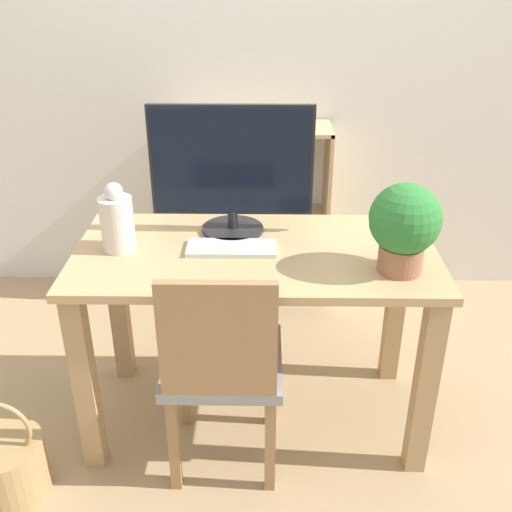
# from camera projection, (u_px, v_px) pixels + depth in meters

# --- Properties ---
(ground_plane) EXTENTS (10.00, 10.00, 0.00)m
(ground_plane) POSITION_uv_depth(u_px,v_px,m) (256.00, 414.00, 2.43)
(ground_plane) COLOR tan
(wall_back) EXTENTS (8.00, 0.05, 2.60)m
(wall_back) POSITION_uv_depth(u_px,v_px,m) (259.00, 38.00, 2.84)
(wall_back) COLOR silver
(wall_back) RESTS_ON ground_plane
(desk) EXTENTS (1.27, 0.63, 0.74)m
(desk) POSITION_uv_depth(u_px,v_px,m) (256.00, 288.00, 2.16)
(desk) COLOR tan
(desk) RESTS_ON ground_plane
(monitor) EXTENTS (0.58, 0.23, 0.47)m
(monitor) POSITION_uv_depth(u_px,v_px,m) (232.00, 167.00, 2.11)
(monitor) COLOR #232326
(monitor) RESTS_ON desk
(keyboard) EXTENTS (0.31, 0.13, 0.02)m
(keyboard) POSITION_uv_depth(u_px,v_px,m) (232.00, 248.00, 2.08)
(keyboard) COLOR silver
(keyboard) RESTS_ON desk
(vase) EXTENTS (0.12, 0.12, 0.24)m
(vase) POSITION_uv_depth(u_px,v_px,m) (117.00, 221.00, 2.05)
(vase) COLOR silver
(vase) RESTS_ON desk
(potted_plant) EXTENTS (0.23, 0.23, 0.30)m
(potted_plant) POSITION_uv_depth(u_px,v_px,m) (404.00, 225.00, 1.88)
(potted_plant) COLOR #9E6647
(potted_plant) RESTS_ON desk
(chair) EXTENTS (0.40, 0.40, 0.84)m
(chair) POSITION_uv_depth(u_px,v_px,m) (222.00, 364.00, 1.98)
(chair) COLOR gray
(chair) RESTS_ON ground_plane
(bookshelf) EXTENTS (0.78, 0.28, 0.92)m
(bookshelf) POSITION_uv_depth(u_px,v_px,m) (229.00, 226.00, 3.10)
(bookshelf) COLOR tan
(bookshelf) RESTS_ON ground_plane
(basket) EXTENTS (0.27, 0.27, 0.40)m
(basket) POSITION_uv_depth(u_px,v_px,m) (7.00, 466.00, 2.03)
(basket) COLOR tan
(basket) RESTS_ON ground_plane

